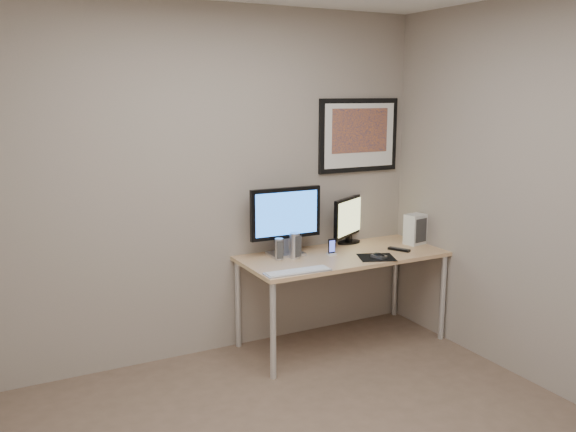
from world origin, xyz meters
name	(u,v)px	position (x,y,z in m)	size (l,w,h in m)	color
room	(280,152)	(0.00, 0.45, 1.64)	(3.60, 3.60, 3.60)	white
desk	(343,262)	(1.00, 1.35, 0.66)	(1.60, 0.70, 0.73)	#B07A55
framed_art	(359,135)	(1.35, 1.68, 1.62)	(0.75, 0.04, 0.60)	black
monitor_large	(286,218)	(0.59, 1.53, 1.02)	(0.58, 0.19, 0.53)	#BABABF
monitor_tv	(349,219)	(1.24, 1.63, 0.94)	(0.45, 0.28, 0.39)	black
speaker_left	(279,249)	(0.49, 1.44, 0.81)	(0.06, 0.06, 0.16)	#BABABF
speaker_right	(295,246)	(0.61, 1.43, 0.83)	(0.08, 0.08, 0.19)	#BABABF
phone_dock	(332,247)	(0.91, 1.37, 0.79)	(0.06, 0.06, 0.13)	black
keyboard	(298,271)	(0.45, 1.07, 0.74)	(0.48, 0.13, 0.02)	silver
mousepad	(376,257)	(1.17, 1.14, 0.73)	(0.27, 0.24, 0.00)	black
mouse	(379,255)	(1.18, 1.13, 0.75)	(0.06, 0.11, 0.04)	black
remote	(399,249)	(1.46, 1.24, 0.74)	(0.05, 0.18, 0.02)	black
fan_unit	(415,229)	(1.71, 1.35, 0.86)	(0.16, 0.12, 0.25)	silver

